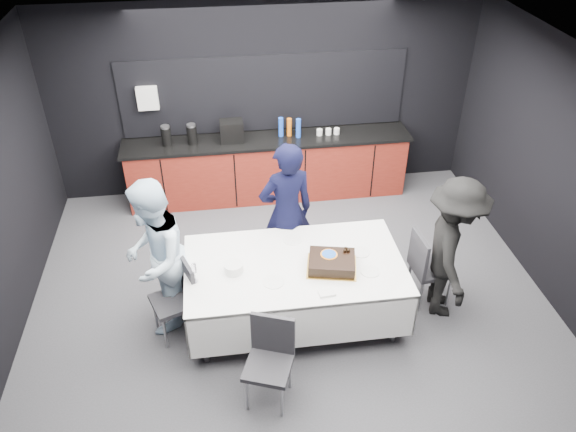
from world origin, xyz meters
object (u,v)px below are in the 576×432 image
(person_center, at_px, (286,213))
(person_right, at_px, (452,249))
(champagne_flute, at_px, (194,269))
(chair_left, at_px, (179,293))
(cake_assembly, at_px, (332,263))
(person_left, at_px, (155,258))
(plate_stack, at_px, (234,268))
(chair_right, at_px, (426,264))
(party_table, at_px, (294,274))
(chair_near, at_px, (270,354))

(person_center, distance_m, person_right, 1.88)
(champagne_flute, xyz_separation_m, chair_left, (-0.20, 0.11, -0.40))
(cake_assembly, xyz_separation_m, chair_left, (-1.61, 0.09, -0.31))
(person_center, bearing_deg, chair_left, 20.14)
(cake_assembly, distance_m, person_left, 1.85)
(plate_stack, height_order, chair_right, chair_right)
(chair_left, bearing_deg, party_table, 1.07)
(person_right, bearing_deg, cake_assembly, 104.00)
(party_table, xyz_separation_m, chair_right, (1.51, 0.08, -0.11))
(party_table, bearing_deg, chair_near, -110.92)
(chair_right, xyz_separation_m, chair_near, (-1.89, -1.07, 0.00))
(cake_assembly, bearing_deg, party_table, 163.32)
(person_center, bearing_deg, person_left, 10.56)
(chair_left, distance_m, person_left, 0.46)
(person_left, bearing_deg, chair_left, 58.05)
(chair_left, bearing_deg, champagne_flute, -30.39)
(plate_stack, relative_size, chair_right, 0.22)
(chair_left, relative_size, person_right, 0.54)
(chair_left, height_order, person_right, person_right)
(party_table, relative_size, cake_assembly, 3.90)
(party_table, xyz_separation_m, chair_near, (-0.38, -0.98, -0.11))
(champagne_flute, height_order, chair_near, champagne_flute)
(chair_right, relative_size, person_right, 0.54)
(plate_stack, height_order, chair_near, chair_near)
(plate_stack, height_order, chair_left, chair_left)
(champagne_flute, relative_size, person_left, 0.12)
(party_table, xyz_separation_m, person_right, (1.70, -0.08, 0.21))
(party_table, xyz_separation_m, person_center, (0.02, 0.77, 0.26))
(champagne_flute, distance_m, chair_right, 2.60)
(chair_right, height_order, person_center, person_center)
(party_table, xyz_separation_m, person_left, (-1.45, 0.16, 0.26))
(chair_near, xyz_separation_m, person_right, (2.07, 0.90, 0.32))
(chair_right, bearing_deg, chair_near, -150.50)
(chair_left, xyz_separation_m, chair_right, (2.75, 0.11, 0.00))
(cake_assembly, height_order, chair_near, cake_assembly)
(party_table, bearing_deg, chair_right, 3.20)
(party_table, bearing_deg, chair_left, -178.93)
(person_right, bearing_deg, chair_left, 101.55)
(champagne_flute, relative_size, person_center, 0.12)
(champagne_flute, distance_m, person_right, 2.74)
(chair_left, bearing_deg, chair_right, 2.24)
(chair_near, relative_size, person_right, 0.54)
(person_center, bearing_deg, champagne_flute, 28.43)
(person_right, bearing_deg, chair_near, 126.21)
(person_left, relative_size, person_right, 1.05)
(cake_assembly, relative_size, plate_stack, 2.99)
(champagne_flute, bearing_deg, person_right, 1.14)
(champagne_flute, height_order, chair_left, champagne_flute)
(chair_left, xyz_separation_m, person_center, (1.26, 0.80, 0.37))
(plate_stack, relative_size, person_left, 0.11)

